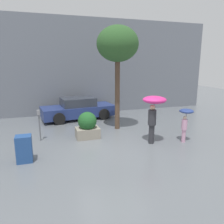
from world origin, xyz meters
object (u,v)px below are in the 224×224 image
Objects in this scene: parking_meter at (39,119)px; person_child at (186,118)px; parked_car_near at (78,109)px; person_adult at (154,107)px; street_tree at (118,45)px; planter_box at (87,126)px; newspaper_box at (24,149)px.

person_child is at bearing -19.12° from parking_meter.
person_adult is at bearing -162.30° from parked_car_near.
parked_car_near is 4.58m from street_tree.
person_child is (3.74, -1.72, 0.47)m from planter_box.
street_tree is 6.10m from newspaper_box.
parked_car_near is 3.29× the size of parking_meter.
person_adult is at bearing -29.88° from planter_box.
person_adult is 4.75m from parking_meter.
planter_box is 3.54m from parked_car_near.
street_tree is 4.84m from parking_meter.
person_adult reaches higher than parking_meter.
newspaper_box is at bearing 149.40° from person_adult.
person_adult is at bearing 138.54° from person_child.
parking_meter is at bearing 133.32° from person_child.
parked_car_near is at bearing 96.62° from person_child.
parking_meter reaches higher than newspaper_box.
planter_box reaches higher than newspaper_box.
person_child is 6.24m from newspaper_box.
parked_car_near reaches higher than planter_box.
parked_car_near is (-2.27, 4.94, -0.93)m from person_adult.
street_tree is at bearing -156.53° from parked_car_near.
parked_car_near is 0.88× the size of street_tree.
parking_meter is at bearing 172.50° from planter_box.
parking_meter is 2.10m from newspaper_box.
planter_box is at bearing 34.90° from newspaper_box.
person_child is at bearing -152.79° from parked_car_near.
planter_box is 3.01m from newspaper_box.
street_tree is at bearing 28.74° from planter_box.
planter_box is 0.60× the size of person_adult.
newspaper_box is (-2.47, -1.72, -0.11)m from planter_box.
newspaper_box is at bearing 146.38° from parked_car_near.
street_tree is (-0.74, 2.33, 2.51)m from person_adult.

